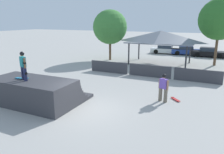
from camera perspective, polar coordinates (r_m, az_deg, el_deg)
name	(u,v)px	position (r m, az deg, el deg)	size (l,w,h in m)	color
ground_plane	(86,110)	(12.52, -6.73, -8.52)	(160.00, 160.00, 0.00)	#A3A09B
quarter_pipe_ramp	(36,92)	(13.97, -19.30, -3.70)	(5.18, 3.90, 1.54)	#38383D
skater_on_deck	(23,64)	(13.34, -22.22, 3.16)	(0.71, 0.43, 1.67)	#1E2347
skateboard_on_deck	(22,78)	(13.86, -22.40, -0.29)	(0.87, 0.34, 0.09)	blue
bystander_walking	(163,85)	(13.67, 13.30, -2.17)	(0.68, 0.38, 1.77)	#6B6051
skateboard_on_ground	(175,99)	(14.42, 16.20, -5.58)	(0.70, 0.72, 0.09)	red
barrier_fence	(150,71)	(19.58, 9.81, 1.56)	(11.73, 0.12, 1.05)	#3D3D42
pavilion_shelter	(161,37)	(25.36, 12.61, 10.19)	(7.26, 4.29, 3.75)	#2D2D33
tree_beside_pavilion	(110,27)	(27.30, -0.52, 12.91)	(4.17, 4.17, 6.13)	brown
tree_far_back	(220,19)	(26.32, 26.32, 13.34)	(4.36, 4.36, 7.14)	brown
parked_car_white	(166,50)	(33.66, 13.86, 6.97)	(4.36, 1.78, 1.27)	silver
parked_car_blue	(186,51)	(33.34, 18.87, 6.54)	(4.38, 2.34, 1.27)	navy
parked_car_black	(208,52)	(32.55, 23.90, 5.88)	(4.45, 1.78, 1.27)	black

